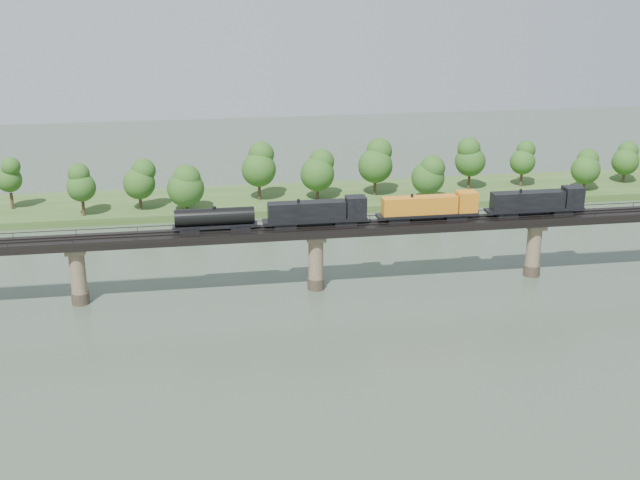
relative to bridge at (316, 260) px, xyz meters
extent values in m
plane|color=#354335|center=(0.00, -30.00, -5.46)|extent=(400.00, 400.00, 0.00)
cube|color=#335220|center=(0.00, 55.00, -4.66)|extent=(300.00, 24.00, 1.60)
cylinder|color=#473A2D|center=(-40.00, 0.00, -4.46)|extent=(3.00, 3.00, 2.00)
cylinder|color=#857457|center=(-40.00, 0.00, 0.04)|extent=(2.60, 2.60, 9.00)
cube|color=#857457|center=(-40.00, 0.00, 4.04)|extent=(3.20, 3.20, 1.00)
cylinder|color=#473A2D|center=(0.00, 0.00, -4.46)|extent=(3.00, 3.00, 2.00)
cylinder|color=#857457|center=(0.00, 0.00, 0.04)|extent=(2.60, 2.60, 9.00)
cube|color=#857457|center=(0.00, 0.00, 4.04)|extent=(3.20, 3.20, 1.00)
cylinder|color=#473A2D|center=(40.00, 0.00, -4.46)|extent=(3.00, 3.00, 2.00)
cylinder|color=#857457|center=(40.00, 0.00, 0.04)|extent=(2.60, 2.60, 9.00)
cube|color=#857457|center=(40.00, 0.00, 4.04)|extent=(3.20, 3.20, 1.00)
cube|color=black|center=(0.00, 0.00, 5.29)|extent=(220.00, 5.00, 1.50)
cube|color=black|center=(0.00, -0.75, 6.12)|extent=(220.00, 0.12, 0.16)
cube|color=black|center=(0.00, 0.75, 6.12)|extent=(220.00, 0.12, 0.16)
cube|color=black|center=(0.00, -2.40, 6.74)|extent=(220.00, 0.10, 0.10)
cube|color=black|center=(0.00, 2.40, 6.74)|extent=(220.00, 0.10, 0.10)
cube|color=black|center=(0.00, -2.40, 6.39)|extent=(0.08, 0.08, 0.70)
cube|color=black|center=(0.00, 2.40, 6.39)|extent=(0.08, 0.08, 0.70)
cylinder|color=#382619|center=(-60.94, 54.18, -2.00)|extent=(0.70, 0.70, 3.71)
sphere|color=#1F4915|center=(-60.94, 54.18, 2.95)|extent=(5.67, 5.67, 5.67)
sphere|color=#1F4915|center=(-60.94, 54.18, 6.04)|extent=(4.25, 4.25, 4.25)
cylinder|color=#382619|center=(-44.43, 46.31, -2.10)|extent=(0.70, 0.70, 3.51)
sphere|color=#1F4915|center=(-44.43, 46.31, 2.57)|extent=(6.31, 6.31, 6.31)
sphere|color=#1F4915|center=(-44.43, 46.31, 5.50)|extent=(4.73, 4.73, 4.73)
cylinder|color=#382619|center=(-32.24, 48.84, -2.19)|extent=(0.70, 0.70, 3.34)
sphere|color=#1F4915|center=(-32.24, 48.84, 2.27)|extent=(7.18, 7.18, 7.18)
sphere|color=#1F4915|center=(-32.24, 48.84, 5.06)|extent=(5.39, 5.39, 5.39)
cylinder|color=#382619|center=(-22.01, 46.15, -2.45)|extent=(0.70, 0.70, 2.83)
sphere|color=#1F4915|center=(-22.01, 46.15, 1.32)|extent=(8.26, 8.26, 8.26)
sphere|color=#1F4915|center=(-22.01, 46.15, 3.68)|extent=(6.19, 6.19, 6.19)
cylinder|color=#382619|center=(-5.04, 52.68, -1.88)|extent=(0.70, 0.70, 3.96)
sphere|color=#1F4915|center=(-5.04, 52.68, 3.41)|extent=(8.07, 8.07, 8.07)
sphere|color=#1F4915|center=(-5.04, 52.68, 6.71)|extent=(6.05, 6.05, 6.05)
cylinder|color=#382619|center=(8.52, 51.14, -2.23)|extent=(0.70, 0.70, 3.27)
sphere|color=#1F4915|center=(8.52, 51.14, 2.13)|extent=(8.03, 8.03, 8.03)
sphere|color=#1F4915|center=(8.52, 51.14, 4.85)|extent=(6.02, 6.02, 6.02)
cylinder|color=#382619|center=(22.65, 52.31, -1.90)|extent=(0.70, 0.70, 3.92)
sphere|color=#1F4915|center=(22.65, 52.31, 3.33)|extent=(8.29, 8.29, 8.29)
sphere|color=#1F4915|center=(22.65, 52.31, 6.60)|extent=(6.21, 6.21, 6.21)
cylinder|color=#382619|center=(33.59, 45.35, -2.35)|extent=(0.70, 0.70, 3.02)
sphere|color=#1F4915|center=(33.59, 45.35, 1.69)|extent=(7.74, 7.74, 7.74)
sphere|color=#1F4915|center=(33.59, 45.35, 4.21)|extent=(5.80, 5.80, 5.80)
cylinder|color=#382619|center=(46.81, 54.03, -1.96)|extent=(0.70, 0.70, 3.80)
sphere|color=#1F4915|center=(46.81, 54.03, 3.10)|extent=(7.47, 7.47, 7.47)
sphere|color=#1F4915|center=(46.81, 54.03, 6.27)|extent=(5.60, 5.60, 5.60)
cylinder|color=#382619|center=(60.48, 54.26, -2.17)|extent=(0.70, 0.70, 3.38)
sphere|color=#1F4915|center=(60.48, 54.26, 2.34)|extent=(6.23, 6.23, 6.23)
sphere|color=#1F4915|center=(60.48, 54.26, 5.16)|extent=(4.67, 4.67, 4.67)
cylinder|color=#382619|center=(74.35, 48.39, -2.47)|extent=(0.70, 0.70, 2.77)
sphere|color=#1F4915|center=(74.35, 48.39, 1.22)|extent=(7.04, 7.04, 7.04)
sphere|color=#1F4915|center=(74.35, 48.39, 3.54)|extent=(5.28, 5.28, 5.28)
cylinder|color=#382619|center=(87.62, 53.57, -2.39)|extent=(0.70, 0.70, 2.94)
sphere|color=#1F4915|center=(87.62, 53.57, 1.54)|extent=(6.73, 6.73, 6.73)
sphere|color=#1F4915|center=(87.62, 53.57, 3.99)|extent=(5.05, 5.05, 5.05)
cube|color=black|center=(44.63, 0.00, 6.56)|extent=(3.77, 2.26, 1.04)
cube|color=black|center=(34.26, 0.00, 6.56)|extent=(3.77, 2.26, 1.04)
cube|color=black|center=(39.45, 0.00, 7.22)|extent=(17.91, 2.83, 0.47)
cube|color=black|center=(38.03, 0.00, 8.96)|extent=(13.20, 2.54, 3.02)
cube|color=black|center=(46.52, 0.00, 9.25)|extent=(3.39, 2.83, 3.58)
cylinder|color=black|center=(39.45, 0.00, 6.70)|extent=(5.66, 1.32, 1.32)
cube|color=black|center=(24.84, 0.00, 6.56)|extent=(3.77, 2.26, 1.04)
cube|color=black|center=(14.47, 0.00, 6.56)|extent=(3.77, 2.26, 1.04)
cube|color=black|center=(19.65, 0.00, 7.22)|extent=(17.91, 2.83, 0.47)
cube|color=#C27817|center=(18.24, 0.00, 8.96)|extent=(13.20, 2.54, 3.02)
cube|color=#C27817|center=(26.72, 0.00, 9.25)|extent=(3.39, 2.83, 3.58)
cylinder|color=black|center=(19.65, 0.00, 6.70)|extent=(5.66, 1.32, 1.32)
cube|color=black|center=(5.04, 0.00, 6.56)|extent=(3.77, 2.26, 1.04)
cube|color=black|center=(-5.32, 0.00, 6.56)|extent=(3.77, 2.26, 1.04)
cube|color=black|center=(-0.14, 0.00, 7.22)|extent=(17.91, 2.83, 0.47)
cube|color=black|center=(-1.55, 0.00, 8.96)|extent=(13.20, 2.54, 3.02)
cube|color=black|center=(6.93, 0.00, 9.25)|extent=(3.39, 2.83, 3.58)
cylinder|color=black|center=(-0.14, 0.00, 6.70)|extent=(5.66, 1.32, 1.32)
cube|color=black|center=(-12.86, 0.00, 6.56)|extent=(3.30, 2.07, 1.04)
cube|color=black|center=(-21.35, 0.00, 6.56)|extent=(3.30, 2.07, 1.04)
cube|color=black|center=(-17.11, 0.00, 7.17)|extent=(14.14, 2.26, 0.28)
cylinder|color=black|center=(-17.11, 0.00, 8.68)|extent=(13.20, 2.83, 2.83)
cylinder|color=black|center=(-17.11, 0.00, 10.19)|extent=(0.66, 0.66, 0.47)
camera|label=1|loc=(-20.43, -128.78, 48.18)|focal=45.00mm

